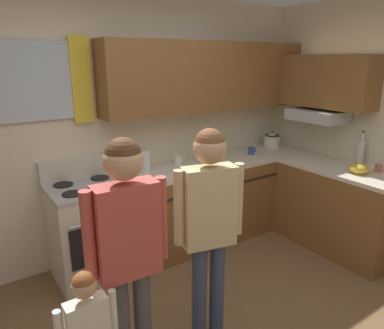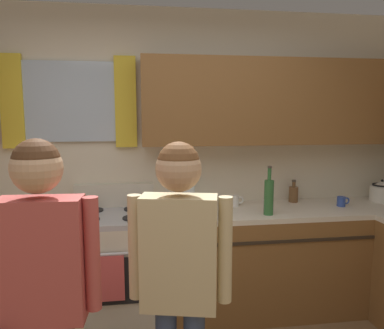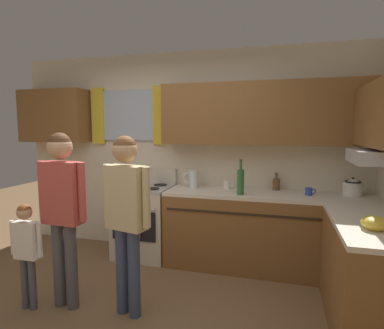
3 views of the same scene
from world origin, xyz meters
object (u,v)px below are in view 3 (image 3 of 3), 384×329
at_px(bottle_wine_green, 241,181).
at_px(stovetop_kettle, 353,187).
at_px(bottle_squat_brown, 276,184).
at_px(mug_ceramic_white, 227,185).
at_px(mixing_bowl, 375,223).
at_px(water_pitcher, 193,179).
at_px(small_child, 26,244).
at_px(stove_oven, 145,220).
at_px(mug_cobalt_blue, 309,191).
at_px(adult_holding_child, 62,199).
at_px(adult_in_plaid, 126,204).

bearing_deg(bottle_wine_green, stovetop_kettle, 13.45).
bearing_deg(bottle_squat_brown, bottle_wine_green, -134.64).
bearing_deg(mug_ceramic_white, bottle_wine_green, -57.23).
relative_size(stovetop_kettle, mixing_bowl, 1.42).
height_order(water_pitcher, small_child, water_pitcher).
distance_m(mixing_bowl, small_child, 2.88).
bearing_deg(stove_oven, stovetop_kettle, 2.45).
xyz_separation_m(mug_ceramic_white, stovetop_kettle, (1.38, -0.02, 0.05)).
bearing_deg(stovetop_kettle, mug_ceramic_white, 179.13).
xyz_separation_m(bottle_wine_green, mug_cobalt_blue, (0.73, 0.17, -0.11)).
bearing_deg(mug_ceramic_white, mixing_bowl, -44.49).
xyz_separation_m(adult_holding_child, adult_in_plaid, (0.61, 0.04, -0.01)).
relative_size(mug_ceramic_white, adult_holding_child, 0.08).
bearing_deg(stovetop_kettle, adult_holding_child, -151.65).
bearing_deg(small_child, bottle_squat_brown, 37.74).
xyz_separation_m(stove_oven, water_pitcher, (0.62, 0.08, 0.54)).
bearing_deg(adult_in_plaid, stovetop_kettle, 34.21).
distance_m(bottle_wine_green, mug_ceramic_white, 0.38).
distance_m(stove_oven, bottle_squat_brown, 1.71).
height_order(mixing_bowl, small_child, mixing_bowl).
bearing_deg(small_child, adult_in_plaid, 10.44).
bearing_deg(mixing_bowl, bottle_squat_brown, 118.19).
bearing_deg(water_pitcher, adult_holding_child, -120.41).
distance_m(stove_oven, adult_in_plaid, 1.43).
bearing_deg(adult_holding_child, water_pitcher, 59.59).
relative_size(bottle_wine_green, bottle_squat_brown, 1.92).
xyz_separation_m(bottle_wine_green, mug_ceramic_white, (-0.20, 0.31, -0.10)).
distance_m(bottle_squat_brown, mixing_bowl, 1.53).
relative_size(bottle_wine_green, adult_holding_child, 0.25).
relative_size(mixing_bowl, small_child, 0.20).
distance_m(bottle_squat_brown, adult_in_plaid, 1.90).
bearing_deg(mug_ceramic_white, adult_in_plaid, -114.52).
bearing_deg(mixing_bowl, small_child, -174.19).
xyz_separation_m(mug_cobalt_blue, adult_in_plaid, (-1.56, -1.26, 0.05)).
relative_size(stove_oven, bottle_wine_green, 2.79).
height_order(mug_cobalt_blue, mug_ceramic_white, mug_ceramic_white).
bearing_deg(bottle_wine_green, adult_holding_child, -141.78).
bearing_deg(bottle_squat_brown, mug_ceramic_white, -172.44).
bearing_deg(water_pitcher, bottle_wine_green, -23.16).
bearing_deg(mixing_bowl, water_pitcher, 144.34).
xyz_separation_m(stove_oven, bottle_wine_green, (1.24, -0.18, 0.58)).
height_order(stove_oven, bottle_wine_green, bottle_wine_green).
relative_size(stove_oven, small_child, 1.13).
relative_size(adult_holding_child, adult_in_plaid, 1.01).
relative_size(mug_ceramic_white, adult_in_plaid, 0.08).
bearing_deg(water_pitcher, adult_in_plaid, -98.97).
bearing_deg(adult_holding_child, bottle_wine_green, 38.22).
distance_m(mug_ceramic_white, adult_in_plaid, 1.53).
distance_m(mug_cobalt_blue, mixing_bowl, 1.20).
bearing_deg(adult_in_plaid, stove_oven, 107.78).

